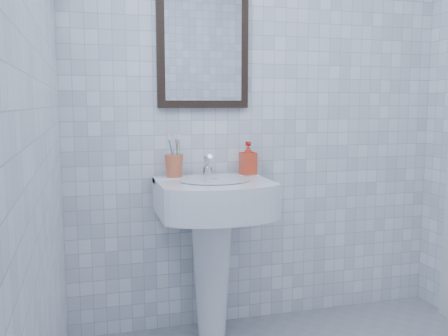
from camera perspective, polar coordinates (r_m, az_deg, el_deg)
name	(u,v)px	position (r m, az deg, el deg)	size (l,w,h in m)	color
wall_back	(262,106)	(2.86, 4.42, 7.08)	(2.20, 0.02, 2.50)	white
wall_left	(39,108)	(1.49, -20.38, 6.43)	(0.02, 2.40, 2.50)	white
washbasin	(213,232)	(2.63, -1.31, -7.35)	(0.57, 0.42, 0.88)	white
faucet	(208,167)	(2.67, -1.89, 0.10)	(0.05, 0.11, 0.12)	silver
toothbrush_cup	(174,166)	(2.65, -5.73, 0.26)	(0.10, 0.10, 0.12)	#D5623D
soap_dispenser	(248,158)	(2.74, 2.77, 1.14)	(0.08, 0.08, 0.18)	red
wall_mirror	(203,50)	(2.75, -2.40, 13.34)	(0.50, 0.04, 0.62)	black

